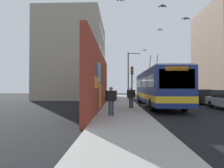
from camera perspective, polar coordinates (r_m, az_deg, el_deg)
The scene contains 12 objects.
ground_plane at distance 18.80m, azimuth 7.68°, elevation -6.52°, with size 80.00×80.00×0.00m, color black.
sidewalk_slab at distance 18.70m, azimuth 2.76°, elevation -6.33°, with size 48.00×3.20×0.15m, color #9E9B93.
graffiti_wall at distance 14.73m, azimuth -3.81°, elevation 0.90°, with size 14.07×0.32×4.58m.
building_far_left at distance 32.57m, azimuth -11.24°, elevation 7.41°, with size 13.86×9.25×13.20m.
city_bus at distance 18.14m, azimuth 13.61°, elevation -0.83°, with size 12.09×2.67×5.12m.
parked_car_black at distance 22.62m, azimuth 25.04°, elevation -3.39°, with size 4.70×1.92×1.58m.
pedestrian_at_curb at distance 14.89m, azimuth 5.88°, elevation -3.61°, with size 0.22×0.67×1.66m.
pedestrian_near_wall at distance 10.83m, azimuth -0.35°, elevation -4.51°, with size 0.22×0.75×1.67m.
traffic_light at distance 20.48m, azimuth 6.17°, elevation 1.82°, with size 0.49×0.28×3.95m.
street_lamp at distance 26.10m, azimuth 5.45°, elevation 3.61°, with size 0.44×1.76×6.57m.
flying_pigeons at distance 17.00m, azimuth 12.53°, elevation 17.38°, with size 9.91×5.02×2.21m.
curbside_puddle at distance 18.67m, azimuth 9.58°, elevation -6.55°, with size 1.69×1.69×0.00m, color black.
Camera 1 is at (-18.62, 1.91, 1.77)m, focal length 29.76 mm.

